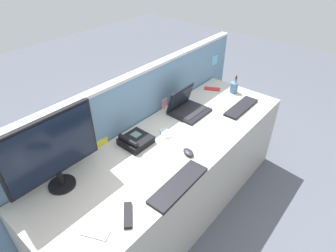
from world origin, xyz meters
name	(u,v)px	position (x,y,z in m)	size (l,w,h in m)	color
ground_plane	(172,205)	(0.00, 0.00, 0.00)	(10.00, 10.00, 0.00)	#4C515B
desk	(173,176)	(0.00, 0.00, 0.36)	(2.27, 0.75, 0.73)	#ADA89E
cubicle_divider	(136,136)	(0.00, 0.41, 0.58)	(2.72, 0.08, 1.15)	#6084A3
desktop_monitor	(51,150)	(-0.78, 0.26, 1.00)	(0.58, 0.17, 0.49)	black
laptop	(186,107)	(0.41, 0.18, 0.77)	(0.31, 0.27, 0.21)	black
desk_phone	(135,141)	(-0.20, 0.20, 0.76)	(0.21, 0.20, 0.09)	black
keyboard_main	(179,185)	(-0.33, -0.31, 0.74)	(0.46, 0.14, 0.02)	black
keyboard_spare	(241,107)	(0.76, -0.16, 0.74)	(0.41, 0.12, 0.02)	black
computer_mouse_right_hand	(188,152)	(-0.04, -0.17, 0.74)	(0.06, 0.10, 0.03)	#232328
pen_cup	(234,87)	(0.99, 0.04, 0.78)	(0.07, 0.07, 0.18)	#4C7093
cell_phone_white_slab	(95,232)	(-0.86, -0.18, 0.73)	(0.07, 0.15, 0.01)	silver
cell_phone_red_case	(212,89)	(0.91, 0.24, 0.73)	(0.06, 0.15, 0.01)	#B22323
cell_phone_silver_slab	(166,133)	(0.04, 0.11, 0.73)	(0.07, 0.13, 0.01)	#B7BAC1
tv_remote	(128,215)	(-0.68, -0.23, 0.74)	(0.04, 0.17, 0.02)	black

